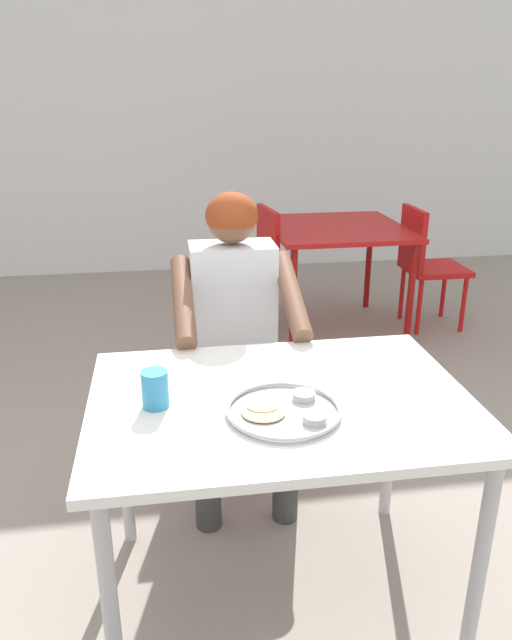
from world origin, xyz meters
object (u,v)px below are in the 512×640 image
Objects in this scene: thali_tray at (284,410)px; chair_red_left at (253,264)px; chair_red_right at (425,260)px; drinking_cup at (155,388)px; diner_foreground at (235,321)px; table_background_red at (337,238)px; table_foreground at (281,421)px; chair_foreground at (230,352)px.

thali_tray is 0.37× the size of chair_red_left.
drinking_cup is at bearing -128.92° from chair_red_right.
diner_foreground is at bearing -133.79° from chair_red_right.
thali_tray is 0.35× the size of table_background_red.
thali_tray is (-0.01, -0.10, 0.09)m from table_foreground.
chair_red_left is at bearing 74.66° from drinking_cup.
table_background_red is 1.08× the size of chair_red_left.
chair_foreground is (-0.04, 1.00, -0.26)m from thali_tray.
chair_red_right is at bearing 46.21° from diner_foreground.
chair_foreground is 0.32m from diner_foreground.
chair_red_left is at bearing 179.59° from chair_red_right.
thali_tray is 0.37m from drinking_cup.
chair_red_left reaches higher than drinking_cup.
drinking_cup is at bearing -114.58° from diner_foreground.
table_background_red is at bearing 61.28° from diner_foreground.
thali_tray is at bearing -96.11° from table_foreground.
table_foreground reaches higher than table_background_red.
chair_red_left is (0.27, 2.36, -0.25)m from thali_tray.
chair_red_right is (1.82, 2.25, -0.31)m from drinking_cup.
chair_red_right is at bearing -0.41° from chair_red_left.
table_background_red is at bearing 2.73° from chair_red_left.
diner_foreground is at bearing -101.08° from chair_red_left.
chair_red_right is (1.51, 1.57, -0.24)m from diner_foreground.
chair_red_right is (1.20, -0.01, -0.02)m from chair_red_left.
thali_tray is at bearing -109.41° from table_background_red.
diner_foreground is 2.19m from chair_red_right.
chair_foreground reaches higher than chair_red_right.
diner_foreground reaches higher than chair_red_left.
drinking_cup is 1.00m from chair_foreground.
drinking_cup is 0.75m from diner_foreground.
drinking_cup reaches higher than thali_tray.
diner_foreground is 1.40× the size of chair_red_left.
diner_foreground is (-0.05, 0.68, 0.06)m from table_foreground.
table_foreground is 1.32× the size of chair_red_right.
chair_foreground is (0.31, 0.90, -0.31)m from drinking_cup.
chair_red_right reaches higher than table_background_red.
table_background_red is 1.10× the size of chair_red_right.
chair_red_right reaches higher than thali_tray.
chair_red_right reaches higher than table_foreground.
chair_foreground is 0.99× the size of chair_red_left.
chair_red_left is at bearing 83.49° from thali_tray.
chair_foreground is at bearing 89.98° from diner_foreground.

